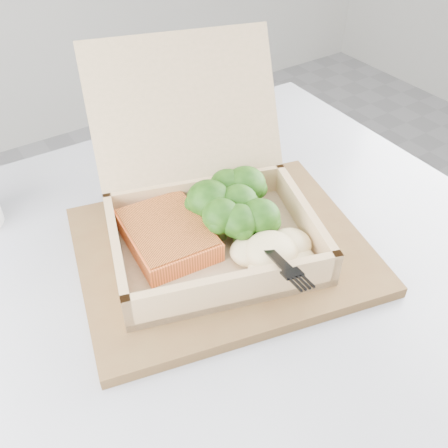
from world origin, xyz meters
TOP-DOWN VIEW (x-y plane):
  - cafe_table at (0.08, 0.33)m, footprint 0.77×0.77m
  - serving_tray at (0.08, 0.36)m, footprint 0.40×0.35m
  - takeout_container at (0.08, 0.40)m, footprint 0.31×0.34m
  - salmon_fillet at (0.02, 0.39)m, footprint 0.10×0.13m
  - broccoli_pile at (0.12, 0.37)m, footprint 0.13×0.13m
  - mashed_potatoes at (0.11, 0.29)m, footprint 0.10×0.09m
  - plastic_fork at (0.10, 0.31)m, footprint 0.04×0.14m
  - receipt at (0.09, 0.53)m, footprint 0.10×0.16m

SIDE VIEW (x-z plane):
  - cafe_table at x=0.08m, z-range 0.17..0.88m
  - receipt at x=0.09m, z-range 0.71..0.71m
  - serving_tray at x=0.08m, z-range 0.71..0.73m
  - salmon_fillet at x=0.02m, z-range 0.74..0.76m
  - mashed_potatoes at x=0.11m, z-range 0.74..0.77m
  - broccoli_pile at x=0.12m, z-range 0.74..0.78m
  - plastic_fork at x=0.10m, z-range 0.75..0.78m
  - takeout_container at x=0.08m, z-range 0.67..0.88m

